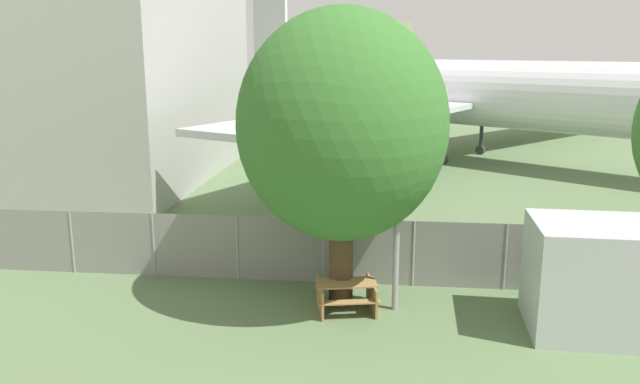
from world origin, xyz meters
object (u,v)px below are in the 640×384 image
Objects in this scene: airplane at (488,95)px; picnic_bench_near_cabin at (346,293)px; portable_cabin at (634,280)px; tree_left_of_cabin at (342,126)px.

picnic_bench_near_cabin is (-6.81, -22.68, -3.54)m from airplane.
portable_cabin reaches higher than picnic_bench_near_cabin.
airplane is 23.38m from tree_left_of_cabin.
picnic_bench_near_cabin is 0.24× the size of tree_left_of_cabin.
portable_cabin is at bearing -54.70° from airplane.
portable_cabin is 2.68× the size of picnic_bench_near_cabin.
tree_left_of_cabin is (-6.98, -22.30, 0.74)m from airplane.
portable_cabin is 7.85m from tree_left_of_cabin.
tree_left_of_cabin is at bearing 114.10° from picnic_bench_near_cabin.
airplane is 22.93× the size of picnic_bench_near_cabin.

